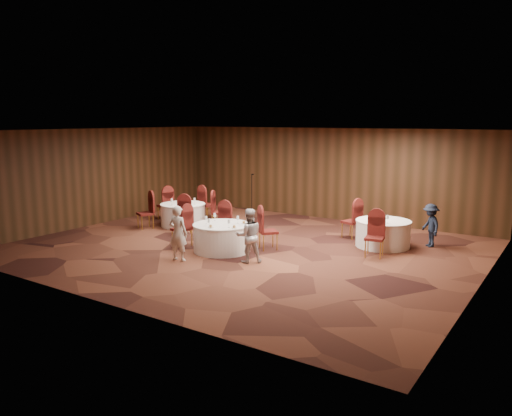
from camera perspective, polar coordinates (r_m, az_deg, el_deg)
The scene contains 15 objects.
ground at distance 13.85m, azimuth -1.15°, elevation -4.53°, with size 12.00×12.00×0.00m, color black.
room_shell at distance 13.49m, azimuth -1.18°, elevation 3.58°, with size 12.00×12.00×12.00m.
table_main at distance 13.42m, azimuth -3.92°, elevation -3.37°, with size 1.55×1.55×0.74m.
table_left at distance 16.75m, azimuth -8.33°, elevation -0.74°, with size 1.48×1.48×0.74m.
table_right at distance 14.31m, azimuth 14.30°, elevation -2.81°, with size 1.51×1.51×0.74m.
chairs_main at distance 14.02m, azimuth -3.42°, elevation -2.26°, with size 2.82×1.81×1.00m.
chairs_left at distance 16.79m, azimuth -8.21°, elevation -0.28°, with size 3.08×3.04×1.00m.
chairs_right at distance 14.13m, azimuth 12.04°, elevation -2.37°, with size 1.94×2.24×1.00m.
tabletop_main at distance 13.15m, azimuth -3.70°, elevation -1.56°, with size 1.12×1.03×0.22m.
tabletop_left at distance 16.68m, azimuth -8.39°, elevation 0.77°, with size 0.86×0.79×0.22m.
tabletop_right at distance 13.86m, azimuth 14.80°, elevation -1.04°, with size 0.08×0.08×0.22m.
mic_stand at distance 18.25m, azimuth -0.48°, elevation 0.50°, with size 0.24×0.24×1.55m.
woman_a at distance 12.59m, azimuth -8.90°, elevation -2.86°, with size 0.51×0.33×1.40m, color silver.
woman_b at distance 12.28m, azimuth -0.83°, elevation -3.18°, with size 0.66×0.51×1.35m, color #BAB9BE.
man_c at distance 14.62m, azimuth 19.31°, elevation -1.89°, with size 0.78×0.45×1.21m, color black.
Camera 1 is at (7.63, -11.01, 3.51)m, focal length 35.00 mm.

